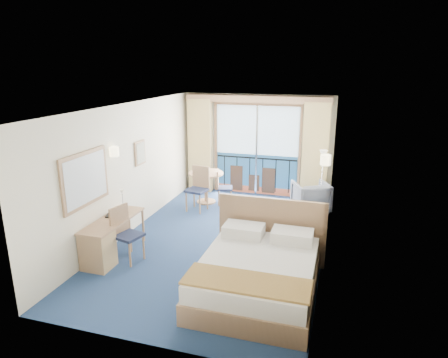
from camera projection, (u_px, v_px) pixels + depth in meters
The scene contains 22 objects.
floor at pixel (221, 241), 8.08m from camera, with size 6.50×6.50×0.00m, color navy.
room_walls at pixel (221, 155), 7.59m from camera, with size 4.04×6.54×2.72m.
balcony_door at pixel (256, 153), 10.73m from camera, with size 2.36×0.03×2.52m.
curtain_left at pixel (200, 146), 10.98m from camera, with size 0.65×0.22×2.55m, color tan.
curtain_right at pixel (315, 153), 10.12m from camera, with size 0.65×0.22×2.55m, color tan.
pelmet at pixel (257, 99), 10.22m from camera, with size 3.80×0.25×0.18m, color tan.
mirror at pixel (85, 179), 6.82m from camera, with size 0.05×1.25×0.95m.
wall_print at pixel (140, 153), 8.60m from camera, with size 0.04×0.42×0.52m.
sconce_left at pixel (114, 151), 7.56m from camera, with size 0.18×0.18×0.18m, color beige.
sconce_right at pixel (326, 160), 6.89m from camera, with size 0.18×0.18×0.18m, color beige.
bed at pixel (258, 272), 6.19m from camera, with size 1.91×2.27×1.20m.
nightstand at pixel (311, 240), 7.49m from camera, with size 0.40×0.38×0.52m, color tan.
phone at pixel (312, 226), 7.38m from camera, with size 0.19×0.14×0.08m, color silver.
armchair at pixel (311, 197), 9.62m from camera, with size 0.78×0.80×0.73m, color #484D57.
floor_lamp at pixel (323, 166), 9.27m from camera, with size 0.21×0.21×1.54m.
desk at pixel (101, 244), 7.02m from camera, with size 0.52×1.50×0.71m.
desk_chair at pixel (125, 230), 7.16m from camera, with size 0.54×0.53×1.02m.
folder at pixel (114, 215), 7.46m from camera, with size 0.28×0.21×0.03m, color black.
desk_lamp at pixel (122, 196), 7.67m from camera, with size 0.11×0.11×0.40m.
round_table at pixel (206, 180), 10.18m from camera, with size 0.88×0.88×0.80m.
table_chair_a at pixel (222, 185), 10.07m from camera, with size 0.48×0.47×0.89m.
table_chair_b at pixel (199, 186), 9.67m from camera, with size 0.53×0.54×1.07m.
Camera 1 is at (2.20, -7.09, 3.45)m, focal length 32.00 mm.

